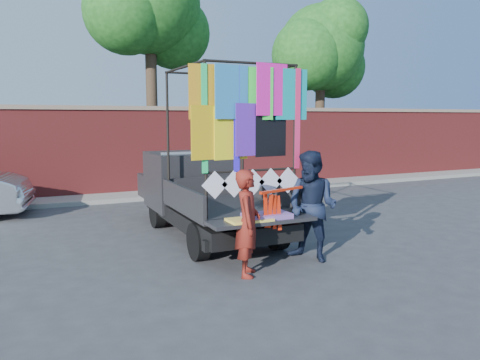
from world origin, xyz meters
name	(u,v)px	position (x,y,z in m)	size (l,w,h in m)	color
ground	(222,257)	(0.00, 0.00, 0.00)	(90.00, 90.00, 0.00)	#38383A
brick_wall	(130,150)	(0.00, 7.00, 1.33)	(30.00, 0.45, 2.61)	maroon
curb	(137,196)	(0.00, 6.30, 0.06)	(30.00, 1.20, 0.12)	gray
tree_mid	(151,7)	(1.02, 8.12, 5.70)	(4.20, 3.30, 7.73)	#38281C
tree_right	(323,51)	(7.52, 8.12, 4.75)	(4.20, 3.30, 6.62)	#38281C
pickup_truck	(199,192)	(0.31, 1.96, 0.78)	(1.96, 4.92, 3.10)	black
woman	(248,223)	(-0.01, -0.96, 0.77)	(0.56, 0.37, 1.54)	maroon
man	(312,206)	(1.23, -0.74, 0.88)	(0.85, 0.66, 1.75)	#151D34
streamer_bundle	(276,202)	(0.51, -0.86, 1.01)	(0.87, 0.31, 0.62)	red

